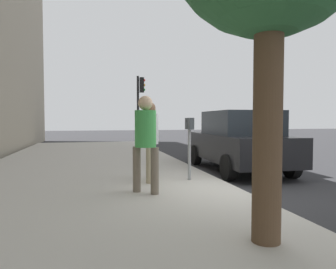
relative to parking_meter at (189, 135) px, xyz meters
The scene contains 7 objects.
ground_plane 1.68m from the parking_meter, 143.69° to the right, with size 80.00×80.00×0.00m, color #2B2B2D.
sidewalk_slab 2.71m from the parking_meter, 113.05° to the left, with size 28.00×6.00×0.15m, color #B7B2A8.
parking_meter is the anchor object (origin of this frame).
pedestrian_at_meter 0.91m from the parking_meter, 87.90° to the left, with size 0.52×0.38×1.75m.
pedestrian_bystander 1.57m from the parking_meter, 131.32° to the left, with size 0.41×0.44×1.81m.
parked_sedan_near 2.72m from the parking_meter, 49.74° to the right, with size 4.47×2.10×1.77m.
traffic_signal 9.36m from the parking_meter, ahead, with size 0.24×0.44×3.60m.
Camera 1 is at (-5.81, 2.83, 1.51)m, focal length 33.58 mm.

